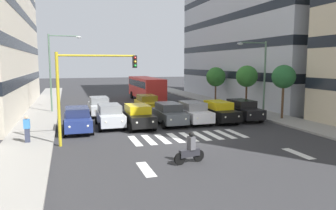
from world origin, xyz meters
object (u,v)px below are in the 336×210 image
(bus_behind_traffic, at_px, (146,87))
(car_5, at_px, (110,115))
(traffic_light_gantry, at_px, (82,83))
(car_row2_1, at_px, (99,106))
(pedestrian_waiting, at_px, (27,128))
(motorcycle_with_rider, at_px, (190,150))
(car_0, at_px, (242,110))
(car_1, at_px, (219,111))
(car_4, at_px, (138,116))
(street_lamp_left, at_px, (260,71))
(street_tree_0, at_px, (284,77))
(car_6, at_px, (77,119))
(street_tree_1, at_px, (247,76))
(car_row2_0, at_px, (147,103))
(car_3, at_px, (169,114))
(street_tree_2, at_px, (216,77))
(street_lamp_right, at_px, (55,65))
(car_2, at_px, (193,112))

(bus_behind_traffic, bearing_deg, car_5, 67.04)
(car_5, distance_m, traffic_light_gantry, 6.09)
(car_row2_1, height_order, pedestrian_waiting, pedestrian_waiting)
(motorcycle_with_rider, height_order, traffic_light_gantry, traffic_light_gantry)
(car_0, distance_m, car_1, 2.36)
(car_4, xyz_separation_m, street_lamp_left, (-11.07, -0.81, 3.34))
(street_lamp_left, relative_size, street_tree_0, 1.44)
(traffic_light_gantry, bearing_deg, car_6, -86.39)
(street_tree_1, bearing_deg, car_0, 55.55)
(car_row2_0, bearing_deg, traffic_light_gantry, 59.21)
(car_5, distance_m, street_tree_0, 14.84)
(street_lamp_left, xyz_separation_m, pedestrian_waiting, (18.51, 3.91, -3.22))
(car_3, distance_m, street_tree_2, 15.61)
(traffic_light_gantry, relative_size, street_lamp_right, 0.73)
(car_0, relative_size, pedestrian_waiting, 2.72)
(car_row2_1, height_order, motorcycle_with_rider, car_row2_1)
(car_6, distance_m, street_tree_0, 17.15)
(car_row2_1, relative_size, street_tree_2, 1.05)
(street_tree_0, bearing_deg, motorcycle_with_rider, 36.22)
(car_2, relative_size, pedestrian_waiting, 2.72)
(street_lamp_left, xyz_separation_m, street_tree_0, (-1.41, 1.41, -0.53))
(street_lamp_left, xyz_separation_m, street_tree_1, (-1.40, -4.40, -0.71))
(traffic_light_gantry, relative_size, street_lamp_left, 0.83)
(car_3, bearing_deg, street_tree_2, -129.69)
(car_4, height_order, street_tree_0, street_tree_0)
(traffic_light_gantry, height_order, street_tree_2, traffic_light_gantry)
(street_lamp_left, distance_m, street_tree_2, 11.57)
(street_lamp_left, relative_size, street_tree_2, 1.56)
(street_tree_1, bearing_deg, street_tree_0, 90.08)
(car_3, relative_size, car_row2_1, 1.00)
(street_lamp_left, height_order, street_tree_2, street_lamp_left)
(car_row2_1, relative_size, bus_behind_traffic, 0.42)
(car_2, xyz_separation_m, car_3, (2.08, 0.03, 0.00))
(car_row2_1, bearing_deg, pedestrian_waiting, 61.88)
(car_4, bearing_deg, motorcycle_with_rider, 93.34)
(car_1, relative_size, street_tree_2, 1.05)
(car_6, distance_m, bus_behind_traffic, 19.15)
(street_tree_2, distance_m, pedestrian_waiting, 25.22)
(car_2, distance_m, street_lamp_left, 7.23)
(street_tree_2, bearing_deg, car_6, 36.30)
(car_1, height_order, motorcycle_with_rider, car_1)
(street_tree_1, bearing_deg, car_row2_0, -11.00)
(car_4, distance_m, car_row2_1, 6.97)
(street_lamp_right, relative_size, pedestrian_waiting, 4.59)
(car_2, bearing_deg, street_lamp_right, -40.66)
(car_2, relative_size, motorcycle_with_rider, 2.64)
(car_3, bearing_deg, car_2, -179.19)
(car_1, relative_size, car_4, 1.00)
(traffic_light_gantry, bearing_deg, car_4, -135.93)
(car_3, distance_m, street_tree_1, 11.31)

